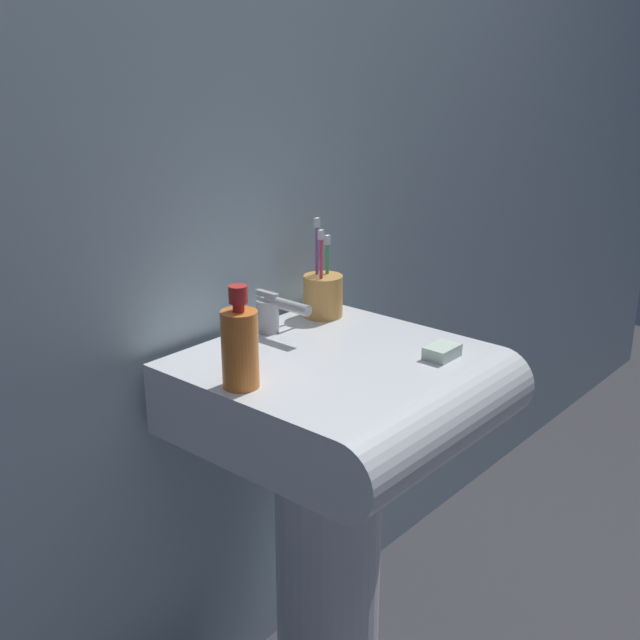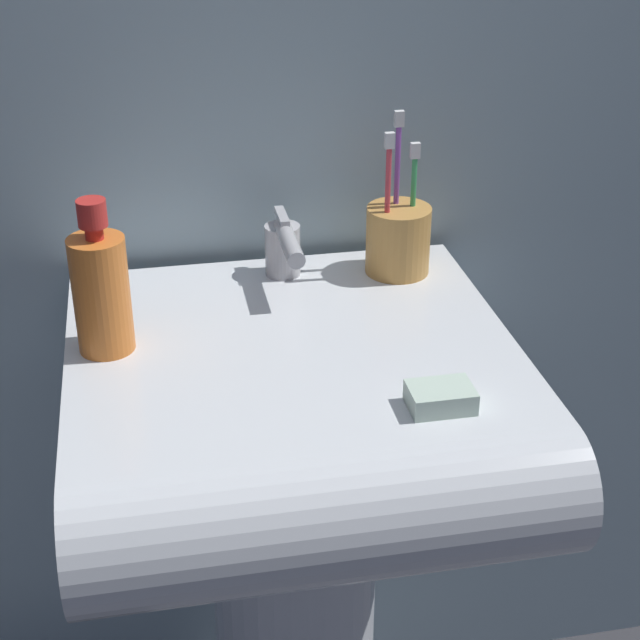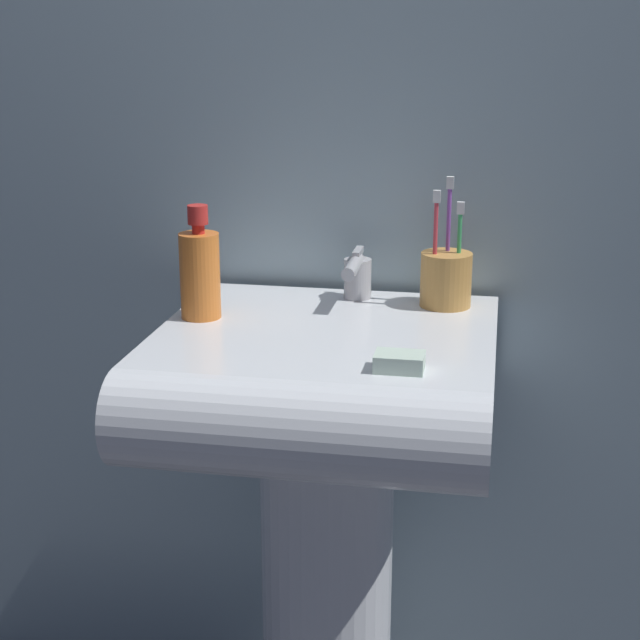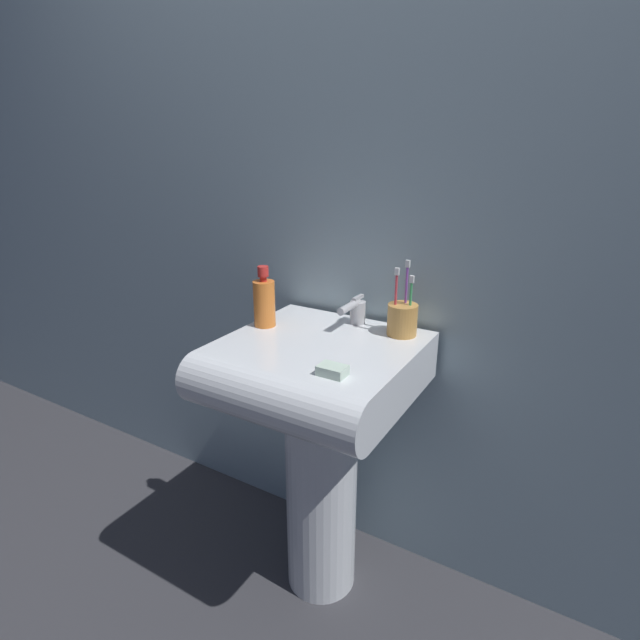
{
  "view_description": "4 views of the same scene",
  "coord_description": "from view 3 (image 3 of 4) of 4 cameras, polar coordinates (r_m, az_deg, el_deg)",
  "views": [
    {
      "loc": [
        -1.08,
        -0.9,
        1.4
      ],
      "look_at": [
        -0.02,
        0.01,
        0.92
      ],
      "focal_mm": 45.0,
      "sensor_mm": 36.0,
      "label": 1
    },
    {
      "loc": [
        -0.15,
        -0.98,
        1.4
      ],
      "look_at": [
        0.03,
        -0.03,
        0.88
      ],
      "focal_mm": 55.0,
      "sensor_mm": 36.0,
      "label": 2
    },
    {
      "loc": [
        0.25,
        -1.42,
        1.3
      ],
      "look_at": [
        -0.01,
        -0.0,
        0.86
      ],
      "focal_mm": 55.0,
      "sensor_mm": 36.0,
      "label": 3
    },
    {
      "loc": [
        0.64,
        -1.09,
        1.36
      ],
      "look_at": [
        -0.02,
        0.03,
        0.89
      ],
      "focal_mm": 28.0,
      "sensor_mm": 36.0,
      "label": 4
    }
  ],
  "objects": [
    {
      "name": "sink_basin",
      "position": [
        1.48,
        0.06,
        -3.67
      ],
      "size": [
        0.51,
        0.53,
        0.14
      ],
      "color": "white",
      "rests_on": "sink_pedestal"
    },
    {
      "name": "toothbrush_cup",
      "position": [
        1.63,
        7.34,
        2.45
      ],
      "size": [
        0.08,
        0.08,
        0.21
      ],
      "color": "#D19347",
      "rests_on": "sink_basin"
    },
    {
      "name": "faucet",
      "position": [
        1.65,
        2.14,
        2.65
      ],
      "size": [
        0.05,
        0.14,
        0.09
      ],
      "color": "#B7B7BC",
      "rests_on": "sink_basin"
    },
    {
      "name": "soap_bottle",
      "position": [
        1.56,
        -7.0,
        2.78
      ],
      "size": [
        0.06,
        0.06,
        0.18
      ],
      "color": "orange",
      "rests_on": "sink_basin"
    },
    {
      "name": "sink_pedestal",
      "position": [
        1.72,
        0.39,
        -16.29
      ],
      "size": [
        0.22,
        0.22,
        0.7
      ],
      "primitive_type": "cylinder",
      "color": "white",
      "rests_on": "ground"
    },
    {
      "name": "wall_back",
      "position": [
        1.71,
        2.13,
        13.79
      ],
      "size": [
        5.0,
        0.05,
        2.4
      ],
      "primitive_type": "cube",
      "color": "#9EB7C1",
      "rests_on": "ground"
    },
    {
      "name": "bar_soap",
      "position": [
        1.33,
        4.64,
        -2.45
      ],
      "size": [
        0.07,
        0.05,
        0.02
      ],
      "primitive_type": "cube",
      "color": "silver",
      "rests_on": "sink_basin"
    }
  ]
}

